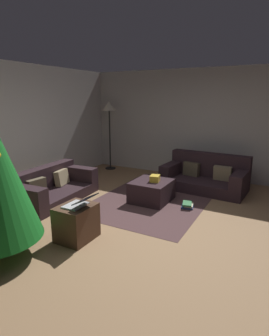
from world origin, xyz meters
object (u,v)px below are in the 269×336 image
Objects in this scene: gift_box at (155,178)px; laptop at (79,203)px; ottoman at (152,191)px; couch_right at (206,176)px; couch_left at (51,187)px; book_stack at (188,205)px; tv_remote at (155,181)px; corner_lamp at (109,111)px; side_table at (76,222)px.

laptop is at bearing 171.15° from gift_box.
couch_right is at bearing -29.70° from ottoman.
book_stack is at bearing 106.27° from couch_left.
laptop is at bearing 53.79° from couch_left.
laptop reaches higher than gift_box.
ottoman is at bearing 113.27° from couch_left.
couch_left reaches higher than tv_remote.
gift_box is 0.11× the size of corner_lamp.
side_table is at bearing 52.62° from couch_left.
couch_left is at bearing 109.46° from book_stack.
corner_lamp is at bearing 27.41° from laptop.
laptop reaches higher than side_table.
gift_box is 0.05m from tv_remote.
ottoman is 1.88m from side_table.
laptop reaches higher than couch_left.
laptop is (-1.84, 0.29, 0.09)m from gift_box.
laptop reaches higher than book_stack.
ottoman is 1.48× the size of side_table.
tv_remote is at bearing -128.86° from corner_lamp.
tv_remote is at bearing -8.55° from laptop.
tv_remote is (-1.24, 0.65, 0.13)m from couch_right.
side_table is (-1.84, 0.35, -0.21)m from gift_box.
gift_box is at bearing 91.13° from book_stack.
ottoman is (-1.24, 0.71, -0.08)m from couch_right.
gift_box is 0.77m from book_stack.
couch_left is 2.32× the size of ottoman.
couch_right is (2.10, -2.45, 0.03)m from couch_left.
couch_right is 3.10m from corner_lamp.
side_table is 4.20m from corner_lamp.
ottoman is at bearing 80.59° from gift_box.
side_table is at bearing 90.95° from laptop.
laptop is 0.22× the size of corner_lamp.
couch_right is 4.36× the size of laptop.
couch_left is at bearing 84.87° from tv_remote.
tv_remote is (0.86, -1.80, 0.16)m from couch_left.
couch_right is 3.41× the size of side_table.
tv_remote is at bearing 42.76° from gift_box.
gift_box is 0.49× the size of laptop.
couch_right is at bearing -27.17° from gift_box.
book_stack is (-1.24, -0.01, -0.23)m from couch_right.
side_table reaches higher than book_stack.
couch_left is 0.97× the size of corner_lamp.
gift_box is 0.62× the size of book_stack.
couch_left is 11.12× the size of tv_remote.
couch_left reaches higher than ottoman.
gift_box is (-0.01, -0.07, 0.26)m from ottoman.
couch_left is at bearing 55.80° from side_table.
book_stack is (0.00, -0.72, -0.16)m from ottoman.
couch_right reaches higher than side_table.
couch_right is 1.26m from book_stack.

